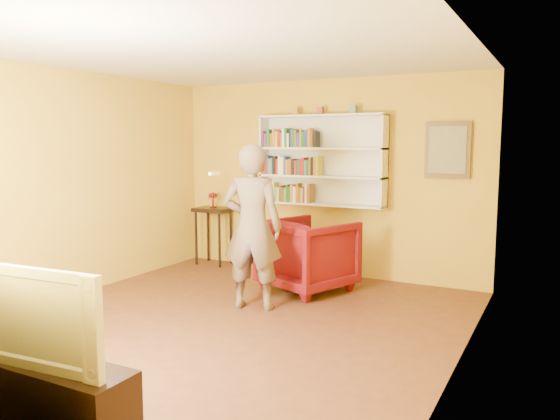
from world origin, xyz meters
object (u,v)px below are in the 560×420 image
Objects in this scene: ruby_lustre at (213,197)px; person at (252,227)px; bookshelf at (323,161)px; television at (44,314)px; armchair at (308,255)px; tv_cabinet at (48,396)px; console_table at (213,217)px.

person is (1.67, -1.65, -0.11)m from ruby_lustre.
bookshelf reaches higher than person.
ruby_lustre is at bearing 107.90° from television.
television reaches higher than armchair.
television is (0.00, 0.00, 0.55)m from tv_cabinet.
television reaches higher than console_table.
tv_cabinet is (0.16, -2.85, -0.69)m from person.
console_table is at bearing -45.00° from ruby_lustre.
ruby_lustre reaches higher than television.
television is (0.16, -2.85, -0.15)m from person.
armchair reaches higher than tv_cabinet.
ruby_lustre is 0.13× the size of person.
bookshelf is 1.61× the size of television.
person is at bearing 93.27° from tv_cabinet.
person reaches higher than armchair.
ruby_lustre is (-0.00, 0.00, 0.32)m from console_table.
person is 2.94m from tv_cabinet.
person is (1.67, -1.65, 0.20)m from console_table.
bookshelf is at bearing 5.29° from console_table.
bookshelf is 1.43m from armchair.
console_table is 4.88m from tv_cabinet.
tv_cabinet is 0.55m from television.
television is at bearing -88.67° from bookshelf.
tv_cabinet is at bearing -67.85° from ruby_lustre.
bookshelf reaches higher than tv_cabinet.
armchair is 1.09m from person.
ruby_lustre is (-1.72, -0.16, -0.56)m from bookshelf.
person is at bearing 97.49° from armchair.
person is 2.86m from television.
console_table reaches higher than tv_cabinet.
person is at bearing -44.66° from console_table.
person is (-0.06, -1.81, -0.68)m from bookshelf.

